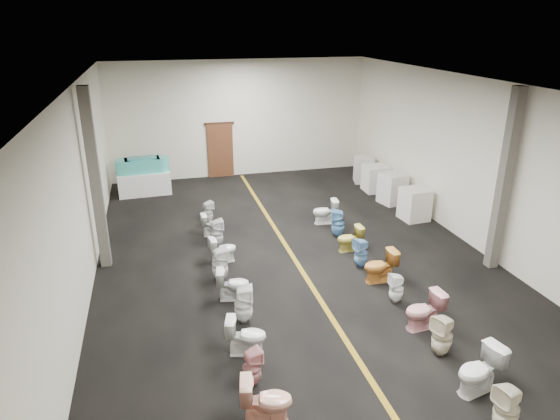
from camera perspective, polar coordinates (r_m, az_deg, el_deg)
The scene contains 37 objects.
floor at distance 13.07m, azimuth 1.78°, elevation -5.82°, with size 16.00×16.00×0.00m, color black.
ceiling at distance 11.75m, azimuth 2.03°, elevation 14.18°, with size 16.00×16.00×0.00m, color black.
wall_back at distance 19.81m, azimuth -4.68°, elevation 10.33°, with size 10.00×10.00×0.00m, color beige.
wall_front at distance 5.85m, azimuth 25.82°, elevation -19.96°, with size 10.00×10.00×0.00m, color beige.
wall_left at distance 11.89m, azimuth -21.93°, elevation 1.59°, with size 16.00×16.00×0.00m, color beige.
wall_right at distance 14.39m, azimuth 21.45°, elevation 4.87°, with size 16.00×16.00×0.00m, color beige.
aisle_stripe at distance 13.06m, azimuth 1.78°, elevation -5.81°, with size 0.12×15.60×0.01m, color olive.
back_door at distance 19.89m, azimuth -6.83°, elevation 6.75°, with size 1.00×0.10×2.10m, color #562D19.
door_frame at distance 19.66m, azimuth -6.97°, elevation 9.78°, with size 1.15×0.08×0.10m, color #331C11.
column_left at distance 12.80m, azimuth -20.35°, elevation 3.13°, with size 0.25×0.25×4.50m, color #59544C.
column_right at distance 13.11m, azimuth 24.25°, elevation 2.97°, with size 0.25×0.25×4.50m, color #59544C.
display_table at distance 18.55m, azimuth -15.25°, elevation 3.02°, with size 1.81×0.91×0.81m, color white.
bathtub at distance 18.36m, azimuth -15.44°, elevation 5.00°, with size 1.86×0.75×0.55m.
appliance_crate_a at distance 16.09m, azimuth 15.13°, elevation 0.65°, with size 0.77×0.77×1.00m, color silver.
appliance_crate_b at distance 17.35m, azimuth 12.72°, elevation 2.42°, with size 0.75×0.75×1.04m, color silver.
appliance_crate_c at distance 18.50m, azimuth 10.88°, elevation 3.56°, with size 0.83×0.83×0.94m, color white.
appliance_crate_d at distance 19.44m, azimuth 9.54°, elevation 4.57°, with size 0.69×0.69×0.98m, color silver.
toilet_left_2 at distance 8.20m, azimuth -1.56°, elevation -20.95°, with size 0.46×0.80×0.82m, color #FCB69C.
toilet_left_3 at distance 8.89m, azimuth -3.22°, elevation -17.54°, with size 0.32×0.33×0.71m, color #D79090.
toilet_left_4 at distance 9.59m, azimuth -3.88°, elevation -14.14°, with size 0.43×0.75×0.76m, color white.
toilet_left_5 at distance 10.43m, azimuth -4.19°, elevation -10.71°, with size 0.37×0.38×0.83m, color white.
toilet_left_6 at distance 11.27m, azimuth -5.39°, elevation -8.44°, with size 0.41×0.72×0.74m, color silver.
toilet_left_7 at distance 12.04m, azimuth -6.88°, elevation -6.17°, with size 0.38×0.39×0.85m, color white.
toilet_left_8 at distance 12.94m, azimuth -6.55°, elevation -4.49°, with size 0.39×0.69×0.70m, color white.
toilet_left_9 at distance 13.81m, azimuth -7.27°, elevation -2.63°, with size 0.36×0.36×0.79m, color silver.
toilet_left_10 at distance 14.57m, azimuth -7.70°, elevation -1.62°, with size 0.38×0.66×0.67m, color white.
toilet_left_11 at distance 15.45m, azimuth -8.25°, elevation -0.26°, with size 0.31×0.32×0.69m, color silver.
toilet_right_0 at distance 8.77m, azimuth 24.47°, elevation -19.90°, with size 0.37×0.38×0.83m, color beige.
toilet_right_1 at distance 9.33m, azimuth 21.85°, elevation -16.68°, with size 0.47×0.82×0.84m, color white.
toilet_right_2 at distance 9.97m, azimuth 18.05°, elevation -13.46°, with size 0.38×0.39×0.84m, color beige.
toilet_right_3 at distance 10.63m, azimuth 16.13°, elevation -11.00°, with size 0.45×0.79×0.81m, color pink.
toilet_right_4 at distance 11.40m, azimuth 13.16°, elevation -8.70°, with size 0.31×0.32×0.70m, color white.
toilet_right_5 at distance 12.15m, azimuth 11.37°, elevation -6.32°, with size 0.45×0.79×0.80m, color #CD8333.
toilet_right_6 at distance 12.75m, azimuth 9.25°, elevation -4.87°, with size 0.35×0.36×0.78m, color #76A8D4.
toilet_right_7 at distance 13.60m, azimuth 7.97°, elevation -3.26°, with size 0.39×0.69×0.70m, color gold.
toilet_right_8 at distance 14.40m, azimuth 6.65°, elevation -1.51°, with size 0.37×0.38×0.83m, color #64A0D4.
toilet_right_9 at distance 15.31m, azimuth 5.18°, elevation -0.18°, with size 0.43×0.75×0.77m, color white.
Camera 1 is at (-3.29, -11.19, 5.89)m, focal length 32.00 mm.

